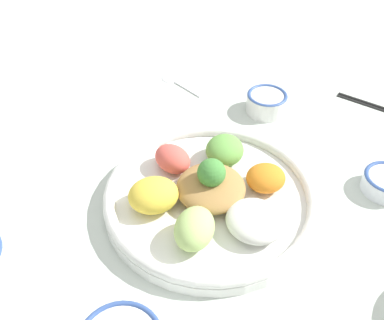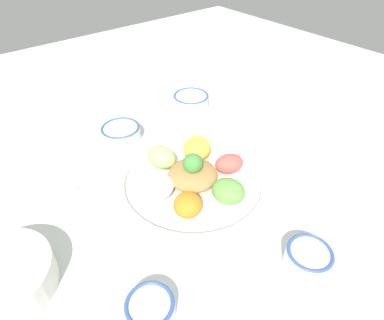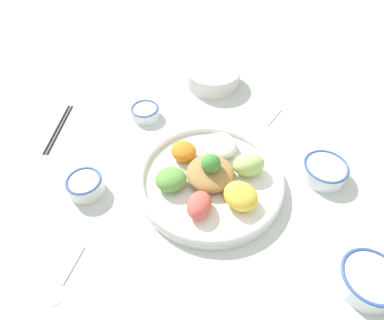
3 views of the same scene
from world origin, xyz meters
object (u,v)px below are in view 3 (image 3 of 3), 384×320
at_px(chopsticks_pair_near, 58,128).
at_px(salad_platter, 211,177).
at_px(side_serving_bowl, 212,75).
at_px(serving_spoon_extra, 279,110).
at_px(serving_spoon_main, 60,284).
at_px(sauce_bowl_red, 145,112).
at_px(rice_bowl_blue, 324,170).
at_px(sauce_bowl_dark, 85,185).
at_px(rice_bowl_plain, 369,279).

bearing_deg(chopsticks_pair_near, salad_platter, 70.51).
distance_m(side_serving_bowl, serving_spoon_extra, 0.24).
height_order(salad_platter, chopsticks_pair_near, salad_platter).
xyz_separation_m(salad_platter, serving_spoon_main, (0.26, -0.30, -0.02)).
relative_size(salad_platter, serving_spoon_main, 2.73).
relative_size(sauce_bowl_red, serving_spoon_main, 0.63).
height_order(rice_bowl_blue, sauce_bowl_dark, sauce_bowl_dark).
bearing_deg(sauce_bowl_dark, rice_bowl_blue, 96.14).
relative_size(salad_platter, serving_spoon_extra, 3.01).
distance_m(serving_spoon_main, serving_spoon_extra, 0.74).
relative_size(sauce_bowl_dark, rice_bowl_plain, 0.74).
height_order(salad_platter, sauce_bowl_dark, salad_platter).
height_order(sauce_bowl_red, serving_spoon_main, sauce_bowl_red).
bearing_deg(rice_bowl_blue, sauce_bowl_red, -114.35).
bearing_deg(sauce_bowl_red, side_serving_bowl, 130.79).
bearing_deg(rice_bowl_blue, sauce_bowl_dark, -83.86).
bearing_deg(chopsticks_pair_near, side_serving_bowl, 121.09).
bearing_deg(serving_spoon_extra, salad_platter, -1.54).
relative_size(sauce_bowl_dark, serving_spoon_extra, 0.72).
bearing_deg(salad_platter, serving_spoon_main, -49.11).
relative_size(rice_bowl_plain, serving_spoon_extra, 0.97).
distance_m(rice_bowl_blue, chopsticks_pair_near, 0.73).
distance_m(salad_platter, sauce_bowl_dark, 0.30).
xyz_separation_m(rice_bowl_blue, serving_spoon_extra, (-0.25, -0.07, -0.02)).
relative_size(sauce_bowl_dark, side_serving_bowl, 0.48).
height_order(salad_platter, rice_bowl_plain, salad_platter).
xyz_separation_m(sauce_bowl_dark, side_serving_bowl, (-0.45, 0.31, 0.01)).
bearing_deg(serving_spoon_extra, serving_spoon_main, -8.01).
bearing_deg(rice_bowl_plain, serving_spoon_extra, -170.44).
height_order(salad_platter, sauce_bowl_red, salad_platter).
bearing_deg(serving_spoon_main, rice_bowl_plain, -72.54).
xyz_separation_m(sauce_bowl_red, chopsticks_pair_near, (0.06, -0.24, -0.02)).
bearing_deg(rice_bowl_plain, salad_platter, -128.69).
bearing_deg(serving_spoon_extra, side_serving_bowl, -88.35).
relative_size(rice_bowl_blue, serving_spoon_extra, 0.92).
bearing_deg(salad_platter, serving_spoon_extra, 143.18).
distance_m(sauce_bowl_red, rice_bowl_blue, 0.52).
distance_m(rice_bowl_plain, serving_spoon_extra, 0.53).
distance_m(rice_bowl_blue, side_serving_bowl, 0.47).
bearing_deg(rice_bowl_blue, chopsticks_pair_near, -102.05).
relative_size(salad_platter, rice_bowl_blue, 3.26).
height_order(sauce_bowl_red, rice_bowl_blue, rice_bowl_blue).
distance_m(side_serving_bowl, serving_spoon_main, 0.74).
distance_m(salad_platter, sauce_bowl_red, 0.31).
relative_size(serving_spoon_main, serving_spoon_extra, 1.10).
bearing_deg(side_serving_bowl, rice_bowl_blue, 35.14).
height_order(side_serving_bowl, serving_spoon_extra, side_serving_bowl).
height_order(rice_bowl_blue, serving_spoon_main, rice_bowl_blue).
bearing_deg(rice_bowl_blue, rice_bowl_plain, 3.83).
distance_m(sauce_bowl_dark, rice_bowl_plain, 0.63).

